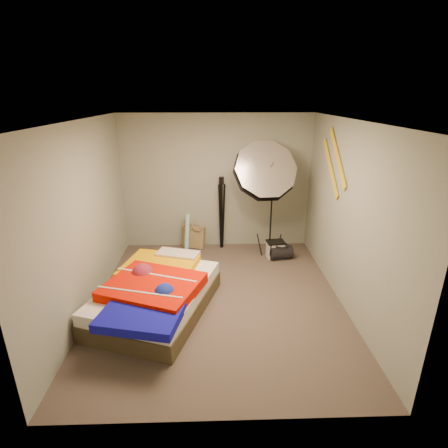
{
  "coord_description": "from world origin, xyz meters",
  "views": [
    {
      "loc": [
        -0.05,
        -4.36,
        2.79
      ],
      "look_at": [
        0.1,
        0.6,
        0.95
      ],
      "focal_mm": 28.0,
      "sensor_mm": 36.0,
      "label": 1
    }
  ],
  "objects_px": {
    "duffel_bag": "(281,252)",
    "wrapping_roll": "(187,233)",
    "camera_tripod": "(222,208)",
    "tote_bag": "(194,237)",
    "photo_umbrella": "(264,172)",
    "camera_case": "(275,250)",
    "bed": "(156,294)"
  },
  "relations": [
    {
      "from": "camera_tripod",
      "to": "duffel_bag",
      "type": "bearing_deg",
      "value": -27.16
    },
    {
      "from": "wrapping_roll",
      "to": "duffel_bag",
      "type": "height_order",
      "value": "wrapping_roll"
    },
    {
      "from": "duffel_bag",
      "to": "photo_umbrella",
      "type": "height_order",
      "value": "photo_umbrella"
    },
    {
      "from": "duffel_bag",
      "to": "camera_tripod",
      "type": "height_order",
      "value": "camera_tripod"
    },
    {
      "from": "bed",
      "to": "camera_tripod",
      "type": "xyz_separation_m",
      "value": [
        0.94,
        2.11,
        0.53
      ]
    },
    {
      "from": "duffel_bag",
      "to": "camera_tripod",
      "type": "relative_size",
      "value": 0.29
    },
    {
      "from": "camera_case",
      "to": "tote_bag",
      "type": "bearing_deg",
      "value": 154.41
    },
    {
      "from": "camera_tripod",
      "to": "wrapping_roll",
      "type": "bearing_deg",
      "value": -168.66
    },
    {
      "from": "tote_bag",
      "to": "duffel_bag",
      "type": "xyz_separation_m",
      "value": [
        1.59,
        -0.58,
        -0.08
      ]
    },
    {
      "from": "wrapping_roll",
      "to": "camera_tripod",
      "type": "bearing_deg",
      "value": 11.34
    },
    {
      "from": "wrapping_roll",
      "to": "bed",
      "type": "bearing_deg",
      "value": -98.33
    },
    {
      "from": "camera_tripod",
      "to": "bed",
      "type": "bearing_deg",
      "value": -114.07
    },
    {
      "from": "camera_case",
      "to": "bed",
      "type": "bearing_deg",
      "value": -145.9
    },
    {
      "from": "tote_bag",
      "to": "photo_umbrella",
      "type": "height_order",
      "value": "photo_umbrella"
    },
    {
      "from": "wrapping_roll",
      "to": "duffel_bag",
      "type": "xyz_separation_m",
      "value": [
        1.7,
        -0.41,
        -0.23
      ]
    },
    {
      "from": "bed",
      "to": "camera_tripod",
      "type": "distance_m",
      "value": 2.37
    },
    {
      "from": "camera_case",
      "to": "duffel_bag",
      "type": "bearing_deg",
      "value": -37.16
    },
    {
      "from": "wrapping_roll",
      "to": "photo_umbrella",
      "type": "distance_m",
      "value": 1.88
    },
    {
      "from": "wrapping_roll",
      "to": "camera_case",
      "type": "xyz_separation_m",
      "value": [
        1.61,
        -0.35,
        -0.21
      ]
    },
    {
      "from": "wrapping_roll",
      "to": "camera_case",
      "type": "relative_size",
      "value": 2.42
    },
    {
      "from": "wrapping_roll",
      "to": "duffel_bag",
      "type": "bearing_deg",
      "value": -13.49
    },
    {
      "from": "camera_case",
      "to": "photo_umbrella",
      "type": "height_order",
      "value": "photo_umbrella"
    },
    {
      "from": "duffel_bag",
      "to": "photo_umbrella",
      "type": "xyz_separation_m",
      "value": [
        -0.36,
        -0.04,
        1.47
      ]
    },
    {
      "from": "wrapping_roll",
      "to": "camera_case",
      "type": "height_order",
      "value": "wrapping_roll"
    },
    {
      "from": "tote_bag",
      "to": "bed",
      "type": "height_order",
      "value": "bed"
    },
    {
      "from": "duffel_bag",
      "to": "wrapping_roll",
      "type": "bearing_deg",
      "value": 156.71
    },
    {
      "from": "duffel_bag",
      "to": "photo_umbrella",
      "type": "relative_size",
      "value": 0.18
    },
    {
      "from": "camera_case",
      "to": "camera_tripod",
      "type": "xyz_separation_m",
      "value": [
        -0.96,
        0.49,
        0.65
      ]
    },
    {
      "from": "camera_case",
      "to": "bed",
      "type": "height_order",
      "value": "bed"
    },
    {
      "from": "wrapping_roll",
      "to": "camera_case",
      "type": "bearing_deg",
      "value": -12.4
    },
    {
      "from": "wrapping_roll",
      "to": "bed",
      "type": "relative_size",
      "value": 0.32
    },
    {
      "from": "tote_bag",
      "to": "camera_tripod",
      "type": "xyz_separation_m",
      "value": [
        0.54,
        -0.04,
        0.59
      ]
    }
  ]
}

